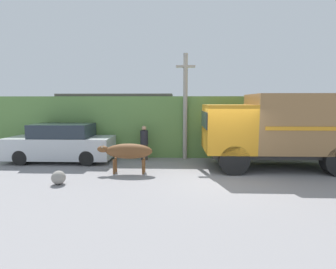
{
  "coord_description": "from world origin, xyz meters",
  "views": [
    {
      "loc": [
        -1.75,
        -9.52,
        2.75
      ],
      "look_at": [
        -2.11,
        0.83,
        1.46
      ],
      "focal_mm": 28.0,
      "sensor_mm": 36.0,
      "label": 1
    }
  ],
  "objects_px": {
    "brown_cow": "(128,151)",
    "cargo_truck": "(284,127)",
    "utility_pole": "(185,105)",
    "pedestrian_on_hill": "(144,142)",
    "parked_suv": "(61,144)",
    "roadside_rock": "(59,178)"
  },
  "relations": [
    {
      "from": "roadside_rock",
      "to": "parked_suv",
      "type": "bearing_deg",
      "value": 112.24
    },
    {
      "from": "parked_suv",
      "to": "cargo_truck",
      "type": "bearing_deg",
      "value": -9.57
    },
    {
      "from": "cargo_truck",
      "to": "roadside_rock",
      "type": "distance_m",
      "value": 8.78
    },
    {
      "from": "cargo_truck",
      "to": "parked_suv",
      "type": "relative_size",
      "value": 1.32
    },
    {
      "from": "cargo_truck",
      "to": "brown_cow",
      "type": "height_order",
      "value": "cargo_truck"
    },
    {
      "from": "parked_suv",
      "to": "pedestrian_on_hill",
      "type": "relative_size",
      "value": 2.9
    },
    {
      "from": "pedestrian_on_hill",
      "to": "utility_pole",
      "type": "xyz_separation_m",
      "value": [
        1.94,
        0.35,
        1.74
      ]
    },
    {
      "from": "cargo_truck",
      "to": "utility_pole",
      "type": "distance_m",
      "value": 4.45
    },
    {
      "from": "brown_cow",
      "to": "utility_pole",
      "type": "xyz_separation_m",
      "value": [
        2.29,
        2.69,
        1.78
      ]
    },
    {
      "from": "parked_suv",
      "to": "roadside_rock",
      "type": "xyz_separation_m",
      "value": [
        1.36,
        -3.34,
        -0.61
      ]
    },
    {
      "from": "brown_cow",
      "to": "cargo_truck",
      "type": "bearing_deg",
      "value": -2.14
    },
    {
      "from": "brown_cow",
      "to": "utility_pole",
      "type": "relative_size",
      "value": 0.43
    },
    {
      "from": "pedestrian_on_hill",
      "to": "brown_cow",
      "type": "bearing_deg",
      "value": 78.68
    },
    {
      "from": "brown_cow",
      "to": "roadside_rock",
      "type": "xyz_separation_m",
      "value": [
        -2.07,
        -1.51,
        -0.62
      ]
    },
    {
      "from": "parked_suv",
      "to": "roadside_rock",
      "type": "relative_size",
      "value": 10.2
    },
    {
      "from": "brown_cow",
      "to": "parked_suv",
      "type": "height_order",
      "value": "parked_suv"
    },
    {
      "from": "brown_cow",
      "to": "roadside_rock",
      "type": "bearing_deg",
      "value": -153.89
    },
    {
      "from": "parked_suv",
      "to": "roadside_rock",
      "type": "height_order",
      "value": "parked_suv"
    },
    {
      "from": "parked_suv",
      "to": "pedestrian_on_hill",
      "type": "distance_m",
      "value": 3.81
    },
    {
      "from": "cargo_truck",
      "to": "utility_pole",
      "type": "bearing_deg",
      "value": 158.44
    },
    {
      "from": "utility_pole",
      "to": "pedestrian_on_hill",
      "type": "bearing_deg",
      "value": -169.69
    },
    {
      "from": "parked_suv",
      "to": "utility_pole",
      "type": "relative_size",
      "value": 0.95
    }
  ]
}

